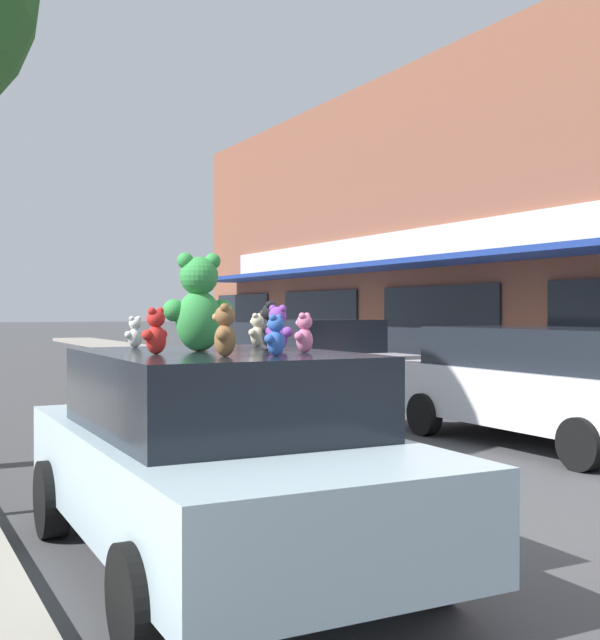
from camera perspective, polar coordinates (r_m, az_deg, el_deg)
name	(u,v)px	position (r m, az deg, el deg)	size (l,w,h in m)	color
ground_plane	(565,529)	(7.22, 18.34, -13.93)	(260.00, 260.00, 0.00)	#424244
plush_art_car	(217,454)	(5.81, -5.89, -9.47)	(2.10, 4.11, 1.52)	#ADC6D1
teddy_bear_giant	(199,304)	(5.81, -7.21, 1.14)	(0.53, 0.34, 0.71)	green
teddy_bear_red	(156,332)	(5.46, -10.22, -0.82)	(0.23, 0.20, 0.32)	red
teddy_bear_black	(271,325)	(6.32, -2.10, -0.38)	(0.24, 0.26, 0.37)	black
teddy_bear_cream	(257,330)	(6.62, -3.07, -0.73)	(0.20, 0.17, 0.27)	beige
teddy_bear_brown	(225,331)	(5.13, -5.38, -0.78)	(0.20, 0.26, 0.34)	olive
teddy_bear_yellow	(201,330)	(6.20, -7.08, -0.68)	(0.23, 0.14, 0.31)	yellow
teddy_bear_white	(135,332)	(6.49, -11.66, -0.88)	(0.19, 0.14, 0.25)	white
teddy_bear_blue	(276,336)	(5.17, -1.74, -1.14)	(0.20, 0.17, 0.27)	blue
teddy_bear_pink	(304,333)	(5.58, 0.31, -0.96)	(0.20, 0.18, 0.28)	pink
teddy_bear_purple	(278,329)	(5.80, -1.59, -0.63)	(0.19, 0.25, 0.34)	purple
parked_car_far_center	(549,382)	(11.34, 17.28, -4.20)	(2.15, 4.76, 1.58)	silver
parked_car_far_right	(317,358)	(16.53, 1.25, -2.75)	(2.19, 4.75, 1.64)	#B7B7BC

